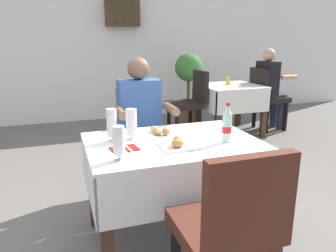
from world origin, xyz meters
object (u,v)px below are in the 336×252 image
object	(u,v)px
chair_near_camera_side	(229,226)
background_chair_right	(266,95)
plate_far_diner	(158,134)
background_dining_table	(230,98)
beer_glass_middle	(112,125)
beer_glass_left	(119,143)
cola_bottle_primary	(227,125)
napkin_cutlery_set	(124,149)
background_chair_left	(190,100)
beer_glass_right	(131,123)
potted_plant_corner	(189,78)
seated_diner_far	(141,121)
wall_bottle_rack	(122,13)
background_patron	(270,85)
background_table_tumbler	(228,81)
plate_near_camera	(177,144)
chair_far_diner_seat	(144,135)
main_dining_table	(173,164)

from	to	relation	value
chair_near_camera_side	background_chair_right	size ratio (longest dim) A/B	1.00
plate_far_diner	background_dining_table	size ratio (longest dim) A/B	0.30
beer_glass_middle	beer_glass_left	bearing A→B (deg)	-93.16
cola_bottle_primary	background_chair_right	world-z (taller)	cola_bottle_primary
napkin_cutlery_set	background_chair_left	xyz separation A→B (m)	(1.41, 2.30, -0.19)
background_chair_left	background_chair_right	distance (m)	1.28
napkin_cutlery_set	background_dining_table	distance (m)	3.09
beer_glass_right	background_chair_right	size ratio (longest dim) A/B	0.22
chair_near_camera_side	napkin_cutlery_set	world-z (taller)	chair_near_camera_side
potted_plant_corner	seated_diner_far	bearing A→B (deg)	-121.14
seated_diner_far	wall_bottle_rack	distance (m)	3.20
seated_diner_far	potted_plant_corner	size ratio (longest dim) A/B	1.08
beer_glass_left	background_chair_left	size ratio (longest dim) A/B	0.21
background_patron	wall_bottle_rack	size ratio (longest dim) A/B	2.25
seated_diner_far	background_chair_right	distance (m)	2.86
background_chair_right	potted_plant_corner	distance (m)	1.27
background_dining_table	background_chair_right	bearing A→B (deg)	0.00
background_chair_right	potted_plant_corner	world-z (taller)	potted_plant_corner
chair_near_camera_side	background_table_tumbler	xyz separation A→B (m)	(1.69, 3.08, 0.24)
beer_glass_left	cola_bottle_primary	xyz separation A→B (m)	(0.75, 0.10, 0.01)
beer_glass_right	cola_bottle_primary	world-z (taller)	cola_bottle_primary
plate_near_camera	chair_far_diner_seat	bearing A→B (deg)	89.00
seated_diner_far	main_dining_table	bearing A→B (deg)	-86.04
chair_near_camera_side	potted_plant_corner	bearing A→B (deg)	70.41
napkin_cutlery_set	background_table_tumbler	world-z (taller)	background_table_tumbler
main_dining_table	potted_plant_corner	distance (m)	3.30
chair_far_diner_seat	plate_far_diner	distance (m)	0.69
background_table_tumbler	background_chair_right	bearing A→B (deg)	-4.02
beer_glass_middle	background_chair_right	size ratio (longest dim) A/B	0.23
seated_diner_far	plate_near_camera	xyz separation A→B (m)	(0.03, -0.82, 0.05)
beer_glass_right	background_chair_left	bearing A→B (deg)	57.98
beer_glass_left	wall_bottle_rack	bearing A→B (deg)	78.05
plate_near_camera	background_dining_table	world-z (taller)	plate_near_camera
cola_bottle_primary	background_table_tumbler	size ratio (longest dim) A/B	2.45
background_table_tumbler	wall_bottle_rack	distance (m)	2.13
main_dining_table	potted_plant_corner	xyz separation A→B (m)	(1.35, 3.01, 0.20)
beer_glass_middle	background_dining_table	bearing A→B (deg)	45.14
plate_far_diner	background_table_tumbler	distance (m)	2.77
plate_far_diner	background_patron	size ratio (longest dim) A/B	0.20
background_dining_table	main_dining_table	bearing A→B (deg)	-127.31
main_dining_table	beer_glass_middle	xyz separation A→B (m)	(-0.39, 0.13, 0.29)
main_dining_table	background_chair_right	world-z (taller)	background_chair_right
chair_far_diner_seat	beer_glass_right	size ratio (longest dim) A/B	4.49
beer_glass_middle	background_dining_table	world-z (taller)	beer_glass_middle
beer_glass_left	background_table_tumbler	world-z (taller)	beer_glass_left
plate_far_diner	cola_bottle_primary	xyz separation A→B (m)	(0.40, -0.28, 0.10)
plate_near_camera	beer_glass_right	distance (m)	0.37
chair_far_diner_seat	plate_near_camera	bearing A→B (deg)	-91.00
main_dining_table	plate_near_camera	distance (m)	0.24
background_patron	background_table_tumbler	xyz separation A→B (m)	(-0.70, 0.05, 0.08)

